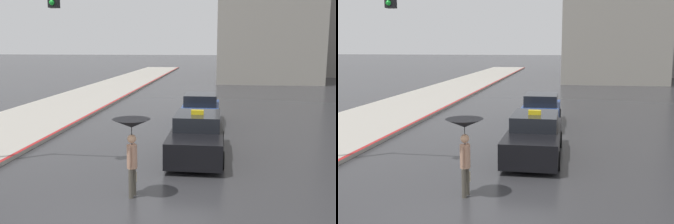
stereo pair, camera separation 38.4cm
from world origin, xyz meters
TOP-DOWN VIEW (x-y plane):
  - taxi at (1.69, 5.99)m, footprint 1.91×4.74m
  - sedan_red at (1.52, 11.67)m, footprint 1.91×4.48m
  - pedestrian_with_umbrella at (0.24, 1.89)m, footprint 0.98×0.98m
  - traffic_light at (-4.33, 4.06)m, footprint 3.05×0.38m

SIDE VIEW (x-z plane):
  - sedan_red at x=1.52m, z-range -0.06..1.45m
  - taxi at x=1.69m, z-range -0.13..1.53m
  - pedestrian_with_umbrella at x=0.24m, z-range 0.62..2.69m
  - traffic_light at x=-4.33m, z-range 1.14..7.28m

